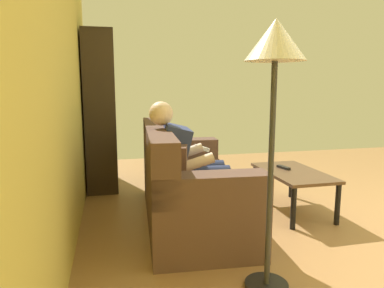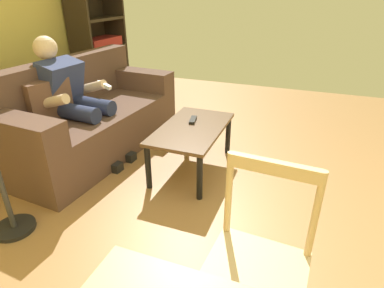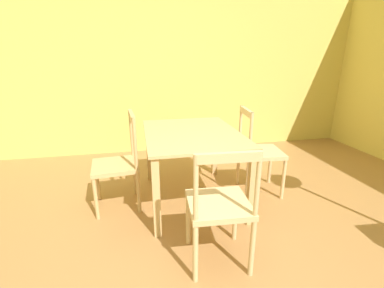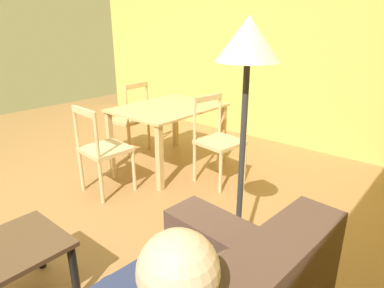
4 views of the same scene
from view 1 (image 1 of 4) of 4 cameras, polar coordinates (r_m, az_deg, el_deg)
The scene contains 7 objects.
wall_back at distance 2.20m, azimuth -22.93°, elevation 7.82°, with size 6.04×0.12×2.51m, color #DBC660.
couch at distance 3.38m, azimuth -1.01°, elevation -6.85°, with size 1.97×0.99×0.92m.
person_lounging at distance 3.17m, azimuth -0.72°, elevation -3.00°, with size 0.61×0.91×1.16m.
coffee_table at distance 3.77m, azimuth 16.03°, elevation -5.12°, with size 0.94×0.54×0.42m.
tv_remote at distance 3.85m, azimuth 14.58°, elevation -3.68°, with size 0.05×0.17×0.02m, color black.
bookshelf at distance 4.62m, azimuth -14.63°, elevation 2.25°, with size 0.84×0.36×1.94m.
floor_lamp at distance 2.15m, azimuth 13.23°, elevation 12.26°, with size 0.36×0.36×1.67m.
Camera 1 is at (-2.17, 2.70, 1.29)m, focal length 32.96 mm.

